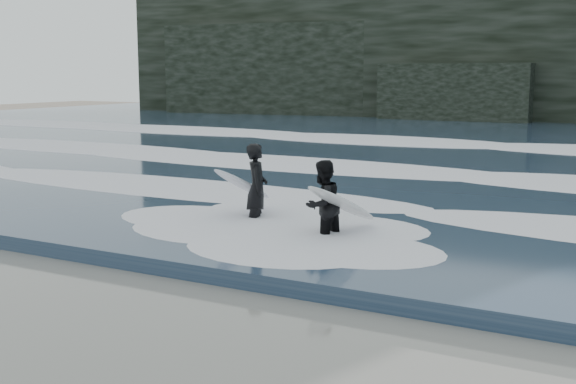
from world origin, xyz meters
name	(u,v)px	position (x,y,z in m)	size (l,w,h in m)	color
ground	(145,364)	(0.00, 0.00, 0.00)	(120.00, 120.00, 0.00)	#76624E
sea	(549,143)	(0.00, 29.00, 0.15)	(90.00, 52.00, 0.30)	#24364D
foam_near	(404,207)	(0.00, 9.00, 0.40)	(60.00, 3.20, 0.20)	white
foam_mid	(481,170)	(0.00, 16.00, 0.42)	(60.00, 4.00, 0.24)	white
foam_far	(534,144)	(0.00, 25.00, 0.45)	(60.00, 4.80, 0.30)	white
surfer_left	(255,187)	(-2.61, 6.83, 0.96)	(1.12, 1.92, 1.91)	black
surfer_right	(325,205)	(-0.54, 6.03, 0.89)	(1.31, 2.23, 1.75)	black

